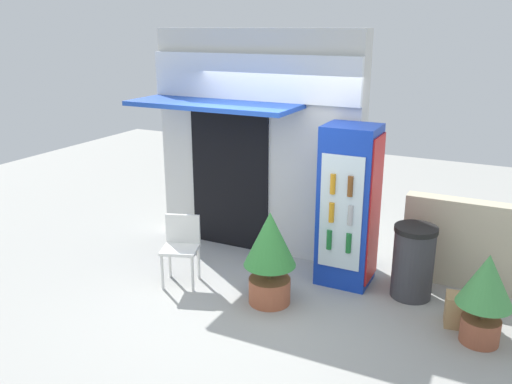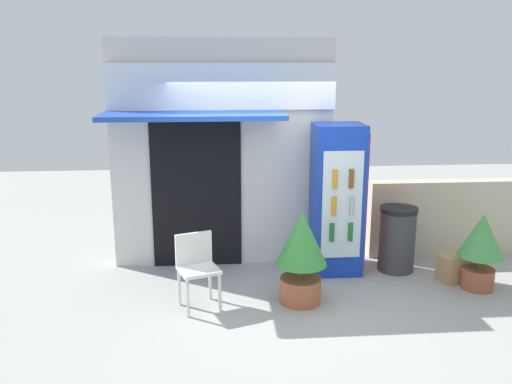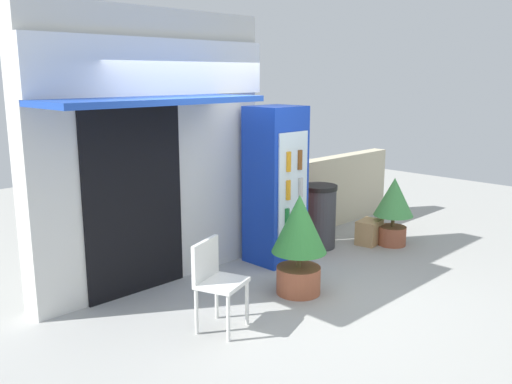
{
  "view_description": "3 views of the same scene",
  "coord_description": "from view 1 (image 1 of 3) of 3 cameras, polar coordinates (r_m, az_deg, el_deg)",
  "views": [
    {
      "loc": [
        2.66,
        -5.11,
        3.08
      ],
      "look_at": [
        -0.1,
        0.43,
        1.15
      ],
      "focal_mm": 37.52,
      "sensor_mm": 36.0,
      "label": 1
    },
    {
      "loc": [
        -0.67,
        -5.87,
        2.79
      ],
      "look_at": [
        -0.16,
        0.5,
        1.21
      ],
      "focal_mm": 37.93,
      "sensor_mm": 36.0,
      "label": 2
    },
    {
      "loc": [
        -4.03,
        -3.74,
        2.37
      ],
      "look_at": [
        0.03,
        0.32,
        1.13
      ],
      "focal_mm": 38.45,
      "sensor_mm": 36.0,
      "label": 3
    }
  ],
  "objects": [
    {
      "name": "ground",
      "position": [
        6.54,
        -0.92,
        -10.81
      ],
      "size": [
        16.0,
        16.0,
        0.0
      ],
      "primitive_type": "plane",
      "color": "#A3A39E"
    },
    {
      "name": "storefront_building",
      "position": [
        7.4,
        -0.07,
        5.57
      ],
      "size": [
        2.97,
        1.18,
        3.05
      ],
      "color": "silver",
      "rests_on": "ground"
    },
    {
      "name": "drink_cooler",
      "position": [
        6.57,
        9.85,
        -1.5
      ],
      "size": [
        0.66,
        0.63,
        1.98
      ],
      "color": "#1438B2",
      "rests_on": "ground"
    },
    {
      "name": "plastic_chair",
      "position": [
        6.69,
        -7.96,
        -5.44
      ],
      "size": [
        0.53,
        0.51,
        0.85
      ],
      "color": "silver",
      "rests_on": "ground"
    },
    {
      "name": "potted_plant_near_shop",
      "position": [
        6.09,
        1.48,
        -6.33
      ],
      "size": [
        0.6,
        0.6,
        1.11
      ],
      "color": "#AD5B3D",
      "rests_on": "ground"
    },
    {
      "name": "potted_plant_curbside",
      "position": [
        5.83,
        23.27,
        -9.6
      ],
      "size": [
        0.55,
        0.55,
        0.96
      ],
      "color": "#995138",
      "rests_on": "ground"
    },
    {
      "name": "trash_bin",
      "position": [
        6.56,
        16.41,
        -7.14
      ],
      "size": [
        0.5,
        0.5,
        0.88
      ],
      "color": "#38383D",
      "rests_on": "ground"
    },
    {
      "name": "cardboard_box",
      "position": [
        6.25,
        21.25,
        -11.74
      ],
      "size": [
        0.41,
        0.33,
        0.34
      ],
      "primitive_type": "cube",
      "rotation": [
        0.0,
        0.0,
        0.16
      ],
      "color": "tan",
      "rests_on": "ground"
    }
  ]
}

